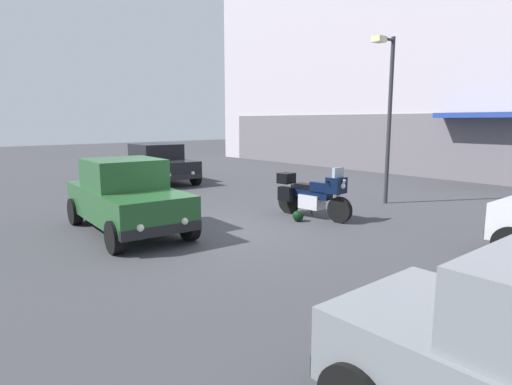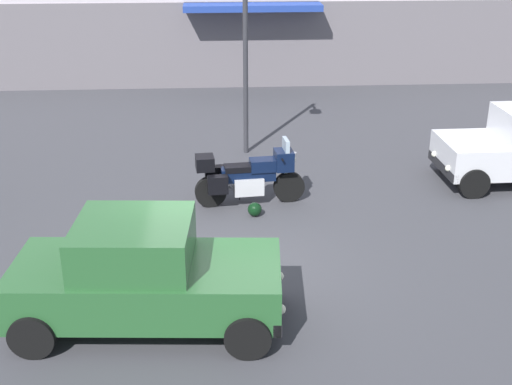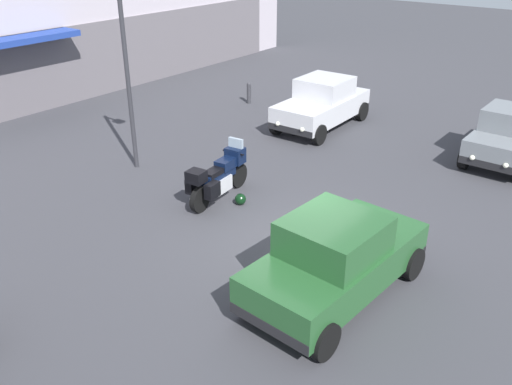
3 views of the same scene
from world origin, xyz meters
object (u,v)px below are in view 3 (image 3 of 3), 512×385
object	(u,v)px
car_wagon_end	(336,259)
streetlamp_curbside	(130,62)
car_compact_side	(509,136)
bollard_curbside	(249,92)
helmet	(240,199)
car_hatchback_near	(322,103)
motorcycle	(218,176)

from	to	relation	value
car_wagon_end	streetlamp_curbside	size ratio (longest dim) A/B	0.81
car_compact_side	bollard_curbside	xyz separation A→B (m)	(-0.07, 9.33, -0.34)
helmet	bollard_curbside	xyz separation A→B (m)	(6.71, 5.04, 0.29)
car_wagon_end	bollard_curbside	world-z (taller)	car_wagon_end
helmet	bollard_curbside	distance (m)	8.40
car_compact_side	streetlamp_curbside	size ratio (longest dim) A/B	0.72
car_hatchback_near	bollard_curbside	distance (m)	3.66
motorcycle	car_wagon_end	size ratio (longest dim) A/B	0.57
helmet	bollard_curbside	bearing A→B (deg)	36.91
motorcycle	car_hatchback_near	size ratio (longest dim) A/B	0.58
helmet	car_compact_side	world-z (taller)	car_compact_side
car_wagon_end	streetlamp_curbside	xyz separation A→B (m)	(1.81, 7.30, 2.14)
car_hatchback_near	car_wagon_end	xyz separation A→B (m)	(-7.90, -5.12, 0.00)
car_hatchback_near	motorcycle	bearing A→B (deg)	6.68
car_compact_side	bollard_curbside	distance (m)	9.34
bollard_curbside	car_hatchback_near	bearing A→B (deg)	-99.76
car_hatchback_near	car_compact_side	bearing A→B (deg)	95.61
helmet	car_compact_side	xyz separation A→B (m)	(6.78, -4.29, 0.63)
motorcycle	helmet	size ratio (longest dim) A/B	8.08
car_wagon_end	bollard_curbside	bearing A→B (deg)	49.59
streetlamp_curbside	car_wagon_end	bearing A→B (deg)	-103.96
bollard_curbside	motorcycle	bearing A→B (deg)	-146.90
streetlamp_curbside	car_compact_side	bearing A→B (deg)	-49.52
motorcycle	car_hatchback_near	bearing A→B (deg)	2.17
car_compact_side	car_wagon_end	xyz separation A→B (m)	(-8.58, 0.63, 0.04)
car_compact_side	motorcycle	bearing A→B (deg)	-35.27
motorcycle	helmet	world-z (taller)	motorcycle
car_hatchback_near	streetlamp_curbside	distance (m)	6.81
motorcycle	bollard_curbside	bearing A→B (deg)	27.40
bollard_curbside	streetlamp_curbside	bearing A→B (deg)	-168.18
motorcycle	bollard_curbside	distance (m)	8.14
car_hatchback_near	car_wagon_end	bearing A→B (deg)	31.74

